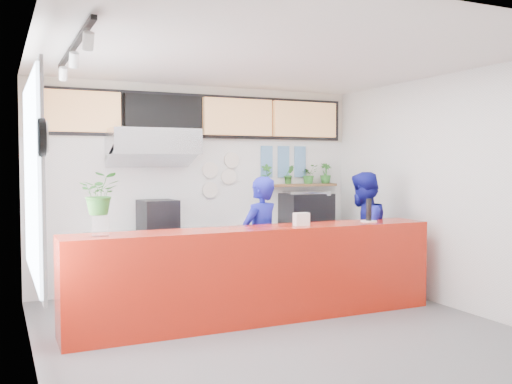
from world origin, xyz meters
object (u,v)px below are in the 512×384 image
object	(u,v)px
service_counter	(259,274)
panini_oven	(158,215)
staff_right	(363,235)
espresso_machine	(306,209)
staff_center	(260,242)
pepper_mill	(369,210)

from	to	relation	value
service_counter	panini_oven	xyz separation A→B (m)	(-0.73, 1.80, 0.57)
service_counter	staff_right	size ratio (longest dim) A/B	2.60
panini_oven	staff_right	distance (m)	2.86
panini_oven	espresso_machine	size ratio (longest dim) A/B	0.66
espresso_machine	staff_right	world-z (taller)	staff_right
panini_oven	espresso_machine	xyz separation A→B (m)	(2.39, 0.00, 0.02)
espresso_machine	panini_oven	bearing A→B (deg)	-179.80
panini_oven	staff_right	size ratio (longest dim) A/B	0.28
espresso_machine	staff_center	bearing A→B (deg)	-138.29
service_counter	espresso_machine	xyz separation A→B (m)	(1.66, 1.80, 0.59)
espresso_machine	staff_right	bearing A→B (deg)	-84.27
espresso_machine	pepper_mill	size ratio (longest dim) A/B	2.63
service_counter	espresso_machine	distance (m)	2.52
service_counter	panini_oven	bearing A→B (deg)	112.03
service_counter	staff_right	world-z (taller)	staff_right
pepper_mill	panini_oven	bearing A→B (deg)	141.70
staff_center	staff_right	xyz separation A→B (m)	(1.51, -0.11, 0.03)
staff_center	pepper_mill	world-z (taller)	staff_center
panini_oven	staff_right	bearing A→B (deg)	-33.02
staff_right	pepper_mill	xyz separation A→B (m)	(-0.24, -0.47, 0.39)
staff_right	espresso_machine	bearing A→B (deg)	-118.66
service_counter	panini_oven	size ratio (longest dim) A/B	9.27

